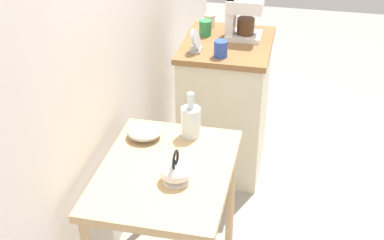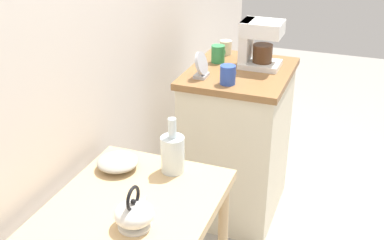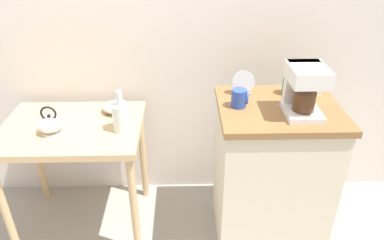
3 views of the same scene
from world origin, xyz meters
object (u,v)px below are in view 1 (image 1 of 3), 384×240
object	(u,v)px
teakettle	(175,172)
mug_small_cream	(210,20)
mug_tall_green	(205,28)
mug_blue	(221,49)
glass_carafe_vase	(191,121)
coffee_maker	(241,16)
bowl_stoneware	(144,132)
table_clock	(196,42)

from	to	relation	value
teakettle	mug_small_cream	bearing A→B (deg)	4.96
mug_tall_green	mug_blue	bearing A→B (deg)	-153.74
mug_small_cream	mug_blue	bearing A→B (deg)	-161.79
mug_small_cream	mug_tall_green	bearing A→B (deg)	-179.44
teakettle	mug_tall_green	size ratio (longest dim) A/B	1.74
glass_carafe_vase	mug_tall_green	bearing A→B (deg)	6.81
mug_tall_green	coffee_maker	bearing A→B (deg)	-89.24
bowl_stoneware	table_clock	distance (m)	0.78
bowl_stoneware	mug_small_cream	world-z (taller)	mug_small_cream
coffee_maker	teakettle	bearing A→B (deg)	175.87
teakettle	mug_tall_green	distance (m)	1.35
mug_blue	mug_small_cream	world-z (taller)	mug_blue
mug_tall_green	table_clock	xyz separation A→B (m)	(-0.27, 0.01, 0.01)
glass_carafe_vase	mug_tall_green	xyz separation A→B (m)	(0.95, 0.11, 0.12)
coffee_maker	mug_blue	xyz separation A→B (m)	(-0.31, 0.07, -0.09)
glass_carafe_vase	coffee_maker	bearing A→B (deg)	-6.66
mug_small_cream	table_clock	size ratio (longest dim) A/B	0.60
teakettle	bowl_stoneware	bearing A→B (deg)	36.65
bowl_stoneware	mug_small_cream	distance (m)	1.19
bowl_stoneware	teakettle	distance (m)	0.40
bowl_stoneware	mug_blue	size ratio (longest dim) A/B	1.78
mug_tall_green	table_clock	size ratio (longest dim) A/B	0.71
coffee_maker	glass_carafe_vase	bearing A→B (deg)	173.34
teakettle	glass_carafe_vase	size ratio (longest dim) A/B	0.71
mug_blue	table_clock	size ratio (longest dim) A/B	0.71
bowl_stoneware	table_clock	bearing A→B (deg)	-7.85
mug_tall_green	bowl_stoneware	bearing A→B (deg)	173.84
teakettle	mug_small_cream	distance (m)	1.51
mug_blue	mug_tall_green	size ratio (longest dim) A/B	0.99
bowl_stoneware	mug_tall_green	bearing A→B (deg)	-6.16
bowl_stoneware	mug_blue	xyz separation A→B (m)	(0.71, -0.26, 0.18)
glass_carafe_vase	teakettle	bearing A→B (deg)	-177.81
bowl_stoneware	mug_blue	world-z (taller)	mug_blue
coffee_maker	mug_tall_green	xyz separation A→B (m)	(-0.00, 0.22, -0.09)
mug_blue	glass_carafe_vase	bearing A→B (deg)	176.56
coffee_maker	table_clock	xyz separation A→B (m)	(-0.27, 0.23, -0.08)
glass_carafe_vase	mug_tall_green	world-z (taller)	mug_tall_green
mug_tall_green	glass_carafe_vase	bearing A→B (deg)	-173.19
glass_carafe_vase	mug_small_cream	distance (m)	1.12
teakettle	coffee_maker	xyz separation A→B (m)	(1.34, -0.10, 0.25)
mug_tall_green	mug_small_cream	distance (m)	0.16
glass_carafe_vase	table_clock	distance (m)	0.71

